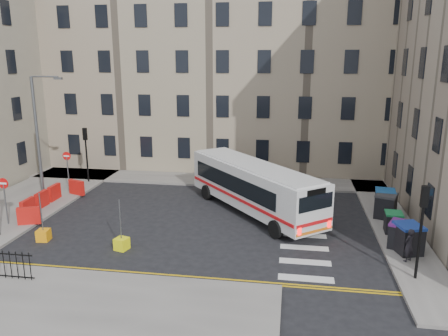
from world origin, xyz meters
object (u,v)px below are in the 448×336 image
(wheelie_bin_b, at_px, (400,235))
(pedestrian, at_px, (409,245))
(streetlamp, at_px, (37,137))
(wheelie_bin_a, at_px, (408,238))
(wheelie_bin_d, at_px, (386,206))
(bus, at_px, (253,185))
(bollard_chevron, at_px, (122,244))
(wheelie_bin_e, at_px, (385,201))
(bollard_yellow, at_px, (44,235))
(wheelie_bin_c, at_px, (393,222))

(wheelie_bin_b, xyz_separation_m, pedestrian, (0.01, -1.58, 0.14))
(streetlamp, relative_size, wheelie_bin_a, 5.25)
(wheelie_bin_a, bearing_deg, wheelie_bin_d, 75.11)
(bus, xyz_separation_m, bollard_chevron, (-5.97, -6.38, -1.43))
(wheelie_bin_e, bearing_deg, bus, -167.23)
(streetlamp, distance_m, wheelie_bin_b, 22.36)
(wheelie_bin_b, height_order, pedestrian, pedestrian)
(pedestrian, bearing_deg, bollard_yellow, -41.03)
(wheelie_bin_d, relative_size, bollard_yellow, 2.70)
(wheelie_bin_c, xyz_separation_m, wheelie_bin_e, (0.13, 3.09, 0.16))
(wheelie_bin_b, distance_m, bollard_yellow, 18.19)
(wheelie_bin_d, distance_m, wheelie_bin_e, 0.78)
(wheelie_bin_a, distance_m, pedestrian, 1.03)
(wheelie_bin_d, bearing_deg, streetlamp, -158.11)
(bollard_yellow, bearing_deg, wheelie_bin_d, 18.07)
(wheelie_bin_b, relative_size, wheelie_bin_c, 1.33)
(wheelie_bin_a, relative_size, bollard_chevron, 2.58)
(streetlamp, distance_m, wheelie_bin_a, 22.67)
(wheelie_bin_d, distance_m, pedestrian, 5.83)
(wheelie_bin_e, height_order, bollard_yellow, wheelie_bin_e)
(bus, relative_size, wheelie_bin_e, 6.98)
(wheelie_bin_c, height_order, pedestrian, pedestrian)
(streetlamp, xyz_separation_m, wheelie_bin_e, (21.85, 0.73, -3.46))
(bollard_yellow, relative_size, bollard_chevron, 1.00)
(wheelie_bin_c, distance_m, wheelie_bin_d, 2.32)
(bus, distance_m, wheelie_bin_e, 7.96)
(wheelie_bin_b, bearing_deg, wheelie_bin_a, -45.75)
(streetlamp, bearing_deg, wheelie_bin_e, 1.90)
(wheelie_bin_c, xyz_separation_m, pedestrian, (-0.06, -3.51, 0.23))
(wheelie_bin_a, xyz_separation_m, wheelie_bin_d, (-0.10, 4.81, 0.00))
(wheelie_bin_a, xyz_separation_m, wheelie_bin_c, (-0.15, 2.50, -0.15))
(wheelie_bin_b, xyz_separation_m, wheelie_bin_c, (0.07, 1.93, -0.09))
(bus, height_order, wheelie_bin_e, bus)
(streetlamp, xyz_separation_m, wheelie_bin_d, (21.77, -0.05, -3.47))
(bollard_yellow, distance_m, bollard_chevron, 4.47)
(bollard_yellow, bearing_deg, bollard_chevron, -5.25)
(wheelie_bin_d, distance_m, bollard_chevron, 15.17)
(bollard_chevron, bearing_deg, wheelie_bin_a, 6.32)
(wheelie_bin_c, xyz_separation_m, bollard_yellow, (-18.17, -3.63, -0.42))
(wheelie_bin_b, relative_size, wheelie_bin_d, 0.92)
(wheelie_bin_b, relative_size, bollard_chevron, 2.48)
(streetlamp, distance_m, bus, 14.21)
(wheelie_bin_b, height_order, bollard_yellow, wheelie_bin_b)
(bus, bearing_deg, wheelie_bin_a, -71.06)
(bus, relative_size, wheelie_bin_b, 6.77)
(wheelie_bin_b, bearing_deg, wheelie_bin_e, 111.27)
(bus, xyz_separation_m, wheelie_bin_e, (7.88, 0.74, -0.86))
(wheelie_bin_b, bearing_deg, wheelie_bin_d, 111.97)
(wheelie_bin_b, relative_size, pedestrian, 0.94)
(wheelie_bin_d, xyz_separation_m, bollard_yellow, (-18.22, -5.94, -0.57))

